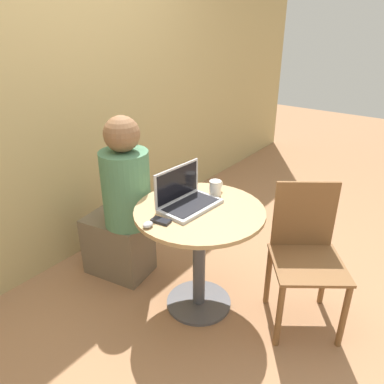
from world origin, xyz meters
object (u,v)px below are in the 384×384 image
(laptop, at_px, (186,198))
(person_seated, at_px, (122,212))
(cell_phone, at_px, (161,221))
(chair_empty, at_px, (305,255))

(laptop, xyz_separation_m, person_seated, (-0.03, 0.53, -0.25))
(cell_phone, xyz_separation_m, person_seated, (0.20, 0.54, -0.21))
(laptop, height_order, person_seated, person_seated)
(cell_phone, distance_m, chair_empty, 0.88)
(chair_empty, relative_size, person_seated, 0.73)
(cell_phone, relative_size, person_seated, 0.09)
(chair_empty, height_order, person_seated, person_seated)
(laptop, distance_m, chair_empty, 0.78)
(cell_phone, height_order, chair_empty, chair_empty)
(cell_phone, distance_m, person_seated, 0.61)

